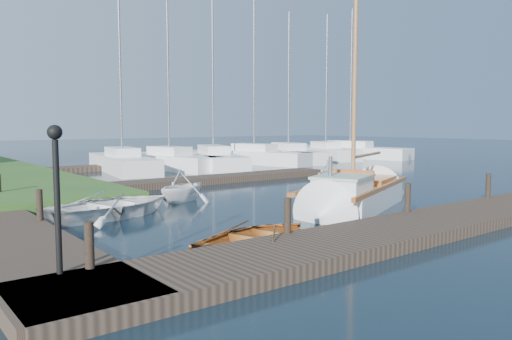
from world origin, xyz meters
TOP-DOWN VIEW (x-y plane):
  - ground at (0.00, 0.00)m, footprint 160.00×160.00m
  - near_dock at (0.00, -6.00)m, footprint 18.00×2.20m
  - far_dock at (2.00, 6.50)m, footprint 14.00×1.60m
  - pontoon at (10.00, 16.00)m, footprint 30.00×1.60m
  - mooring_post_0 at (-7.50, -5.00)m, footprint 0.16×0.16m
  - mooring_post_1 at (-3.00, -5.00)m, footprint 0.16×0.16m
  - mooring_post_2 at (1.50, -5.00)m, footprint 0.16×0.16m
  - mooring_post_3 at (6.00, -5.00)m, footprint 0.16×0.16m
  - mooring_post_4 at (-7.00, 0.00)m, footprint 0.16×0.16m
  - lamp_post at (-8.00, -5.00)m, footprint 0.24×0.24m
  - sailboat at (2.31, -2.43)m, footprint 7.34×4.63m
  - dinghy at (-3.56, -4.70)m, footprint 3.72×3.01m
  - tender_a at (-4.70, 0.98)m, footprint 4.53×3.61m
  - tender_b at (-1.56, 2.26)m, footprint 3.10×2.94m
  - tender_d at (6.49, 2.74)m, footprint 2.89×2.72m
  - marina_boat_1 at (1.39, 14.56)m, footprint 3.70×9.26m
  - marina_boat_2 at (4.15, 13.92)m, footprint 3.49×8.05m
  - marina_boat_3 at (7.19, 13.68)m, footprint 5.42×9.83m
  - marina_boat_4 at (11.06, 14.38)m, footprint 4.13×9.16m
  - marina_boat_5 at (14.04, 14.11)m, footprint 3.99×8.51m
  - marina_boat_6 at (18.19, 14.34)m, footprint 4.25×7.61m
  - marina_boat_7 at (21.16, 14.45)m, footprint 4.14×10.42m

SIDE VIEW (x-z plane):
  - ground at x=0.00m, z-range 0.00..0.00m
  - near_dock at x=0.00m, z-range 0.00..0.30m
  - far_dock at x=2.00m, z-range 0.00..0.30m
  - pontoon at x=10.00m, z-range 0.00..0.30m
  - dinghy at x=-3.56m, z-range 0.00..0.68m
  - sailboat at x=2.31m, z-range -4.57..5.26m
  - tender_a at x=-4.70m, z-range 0.00..0.84m
  - marina_boat_1 at x=1.39m, z-range -4.73..5.85m
  - marina_boat_5 at x=14.04m, z-range -4.84..5.98m
  - marina_boat_7 at x=21.16m, z-range -5.46..6.60m
  - marina_boat_3 at x=7.19m, z-range -5.44..6.58m
  - marina_boat_4 at x=11.06m, z-range -5.27..6.42m
  - marina_boat_6 at x=18.19m, z-range -5.02..6.18m
  - marina_boat_2 at x=4.15m, z-range -5.25..6.40m
  - tender_d at x=6.49m, z-range 0.00..1.22m
  - tender_b at x=-1.56m, z-range 0.00..1.29m
  - mooring_post_0 at x=-7.50m, z-range 0.30..1.10m
  - mooring_post_1 at x=-3.00m, z-range 0.30..1.10m
  - mooring_post_2 at x=1.50m, z-range 0.30..1.10m
  - mooring_post_3 at x=6.00m, z-range 0.30..1.10m
  - mooring_post_4 at x=-7.00m, z-range 0.30..1.10m
  - lamp_post at x=-8.00m, z-range 0.65..3.09m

